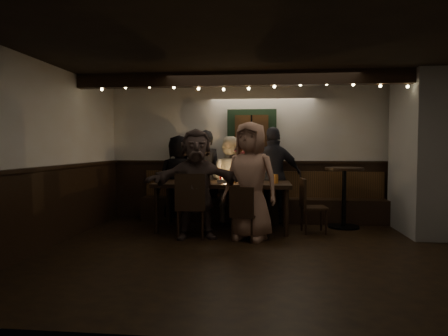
# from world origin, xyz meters

# --- Properties ---
(room) EXTENTS (6.02, 5.01, 2.62)m
(room) POSITION_xyz_m (1.07, 1.42, 1.07)
(room) COLOR black
(room) RESTS_ON ground
(dining_table) EXTENTS (2.29, 0.98, 0.99)m
(dining_table) POSITION_xyz_m (-0.66, 1.40, 0.75)
(dining_table) COLOR black
(dining_table) RESTS_ON ground
(chair_near_left) EXTENTS (0.50, 0.50, 1.02)m
(chair_near_left) POSITION_xyz_m (-1.07, 0.66, 0.57)
(chair_near_left) COLOR black
(chair_near_left) RESTS_ON ground
(chair_near_right) EXTENTS (0.46, 0.46, 0.83)m
(chair_near_right) POSITION_xyz_m (-0.26, 0.57, 0.47)
(chair_near_right) COLOR black
(chair_near_right) RESTS_ON ground
(chair_end) EXTENTS (0.45, 0.45, 0.90)m
(chair_end) POSITION_xyz_m (0.78, 1.30, 0.51)
(chair_end) COLOR black
(chair_end) RESTS_ON ground
(high_top) EXTENTS (0.66, 0.66, 1.06)m
(high_top) POSITION_xyz_m (1.44, 1.79, 0.67)
(high_top) COLOR black
(high_top) RESTS_ON ground
(person_a) EXTENTS (0.95, 0.81, 1.64)m
(person_a) POSITION_xyz_m (-1.58, 2.15, 0.82)
(person_a) COLOR black
(person_a) RESTS_ON ground
(person_b) EXTENTS (0.64, 0.43, 1.74)m
(person_b) POSITION_xyz_m (-1.08, 2.17, 0.87)
(person_b) COLOR black
(person_b) RESTS_ON ground
(person_c) EXTENTS (0.95, 0.84, 1.62)m
(person_c) POSITION_xyz_m (-0.61, 2.11, 0.81)
(person_c) COLOR beige
(person_c) RESTS_ON ground
(person_d) EXTENTS (1.07, 0.72, 1.54)m
(person_d) POSITION_xyz_m (-0.26, 2.10, 0.77)
(person_d) COLOR #4B1B2A
(person_d) RESTS_ON ground
(person_e) EXTENTS (1.13, 0.70, 1.79)m
(person_e) POSITION_xyz_m (0.23, 2.05, 0.89)
(person_e) COLOR #23242C
(person_e) RESTS_ON ground
(person_f) EXTENTS (1.65, 0.84, 1.70)m
(person_f) POSITION_xyz_m (-1.00, 0.72, 0.85)
(person_f) COLOR #423431
(person_f) RESTS_ON ground
(person_g) EXTENTS (1.03, 0.85, 1.80)m
(person_g) POSITION_xyz_m (-0.16, 0.74, 0.90)
(person_g) COLOR #9F7461
(person_g) RESTS_ON ground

